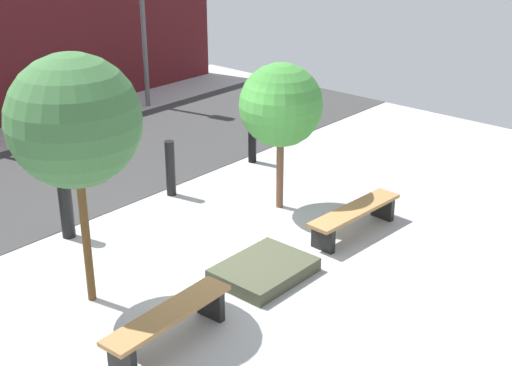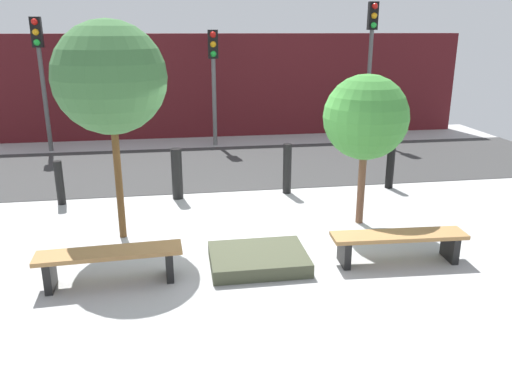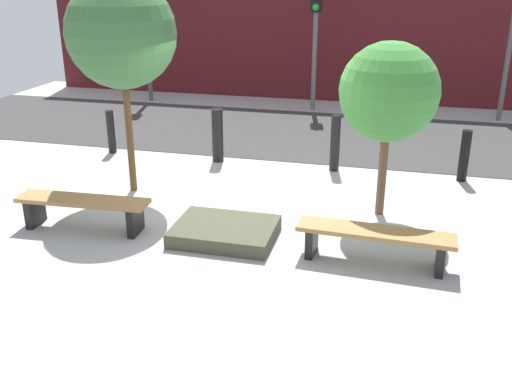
# 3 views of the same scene
# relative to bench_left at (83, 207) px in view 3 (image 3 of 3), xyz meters

# --- Properties ---
(ground_plane) EXTENTS (18.00, 18.00, 0.00)m
(ground_plane) POSITION_rel_bench_left_xyz_m (2.05, 1.16, -0.34)
(ground_plane) COLOR #A7A7A7
(road_strip) EXTENTS (18.00, 4.18, 0.01)m
(road_strip) POSITION_rel_bench_left_xyz_m (2.05, 5.78, -0.34)
(road_strip) COLOR #363636
(road_strip) RESTS_ON ground
(building_facade) EXTENTS (16.20, 0.50, 3.17)m
(building_facade) POSITION_rel_bench_left_xyz_m (2.05, 9.63, 1.24)
(building_facade) COLOR #511419
(building_facade) RESTS_ON ground
(bench_left) EXTENTS (1.93, 0.51, 0.47)m
(bench_left) POSITION_rel_bench_left_xyz_m (0.00, 0.00, 0.00)
(bench_left) COLOR black
(bench_left) RESTS_ON ground
(bench_right) EXTENTS (1.99, 0.51, 0.45)m
(bench_right) POSITION_rel_bench_left_xyz_m (4.10, 0.00, -0.01)
(bench_right) COLOR black
(bench_right) RESTS_ON ground
(planter_bed) EXTENTS (1.39, 1.05, 0.20)m
(planter_bed) POSITION_rel_bench_left_xyz_m (2.05, 0.20, -0.24)
(planter_bed) COLOR #424633
(planter_bed) RESTS_ON ground
(tree_behind_left_bench) EXTENTS (1.72, 1.72, 3.46)m
(tree_behind_left_bench) POSITION_rel_bench_left_xyz_m (0.00, 1.59, 2.25)
(tree_behind_left_bench) COLOR brown
(tree_behind_left_bench) RESTS_ON ground
(tree_behind_right_bench) EXTENTS (1.43, 1.43, 2.60)m
(tree_behind_right_bench) POSITION_rel_bench_left_xyz_m (4.10, 1.59, 1.54)
(tree_behind_right_bench) COLOR brown
(tree_behind_right_bench) RESTS_ON ground
(bollard_far_left) EXTENTS (0.16, 0.16, 0.87)m
(bollard_far_left) POSITION_rel_bench_left_xyz_m (-1.35, 3.44, 0.09)
(bollard_far_left) COLOR black
(bollard_far_left) RESTS_ON ground
(bollard_left) EXTENTS (0.22, 0.22, 1.03)m
(bollard_left) POSITION_rel_bench_left_xyz_m (0.92, 3.44, 0.17)
(bollard_left) COLOR black
(bollard_left) RESTS_ON ground
(bollard_center) EXTENTS (0.18, 0.18, 1.05)m
(bollard_center) POSITION_rel_bench_left_xyz_m (3.18, 3.44, 0.18)
(bollard_center) COLOR black
(bollard_center) RESTS_ON ground
(bollard_right) EXTENTS (0.17, 0.17, 0.92)m
(bollard_right) POSITION_rel_bench_left_xyz_m (5.44, 3.44, 0.12)
(bollard_right) COLOR black
(bollard_right) RESTS_ON ground
(traffic_light_west) EXTENTS (0.28, 0.27, 3.61)m
(traffic_light_west) POSITION_rel_bench_left_xyz_m (-2.60, 8.15, 2.15)
(traffic_light_west) COLOR #4E4E4E
(traffic_light_west) RESTS_ON ground
(traffic_light_mid_west) EXTENTS (0.28, 0.27, 3.28)m
(traffic_light_mid_west) POSITION_rel_bench_left_xyz_m (2.05, 8.15, 1.94)
(traffic_light_mid_west) COLOR #606060
(traffic_light_mid_west) RESTS_ON ground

